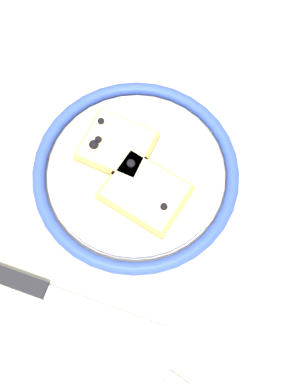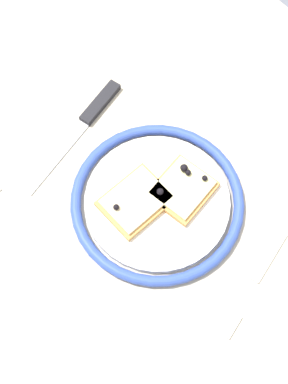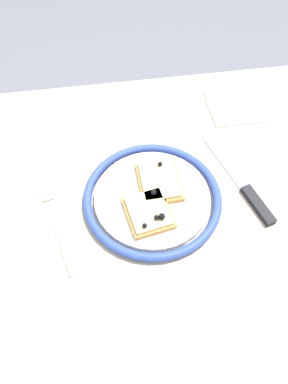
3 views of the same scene
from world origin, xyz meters
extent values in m
plane|color=slate|center=(0.00, 0.00, 0.00)|extent=(6.00, 6.00, 0.00)
cube|color=#BCB29E|center=(0.00, 0.00, 0.73)|extent=(1.02, 0.80, 0.04)
cylinder|color=#4C4742|center=(0.45, -0.34, 0.36)|extent=(0.05, 0.05, 0.71)
cylinder|color=white|center=(-0.02, 0.04, 0.76)|extent=(0.22, 0.22, 0.01)
torus|color=#334FB2|center=(-0.02, 0.04, 0.76)|extent=(0.27, 0.27, 0.02)
cube|color=#D0904C|center=(-0.03, 0.00, 0.77)|extent=(0.09, 0.10, 0.01)
cube|color=beige|center=(-0.03, 0.00, 0.78)|extent=(0.08, 0.09, 0.01)
sphere|color=black|center=(-0.01, -0.02, 0.79)|extent=(0.01, 0.01, 0.01)
sphere|color=black|center=(-0.02, -0.02, 0.78)|extent=(0.01, 0.01, 0.01)
sphere|color=black|center=(-0.04, -0.03, 0.78)|extent=(0.01, 0.01, 0.01)
cube|color=tan|center=(0.00, 0.07, 0.77)|extent=(0.08, 0.10, 0.01)
cube|color=beige|center=(0.00, 0.07, 0.78)|extent=(0.07, 0.09, 0.01)
sphere|color=black|center=(0.01, 0.10, 0.78)|extent=(0.01, 0.01, 0.01)
sphere|color=black|center=(-0.02, 0.03, 0.78)|extent=(0.01, 0.01, 0.01)
cube|color=silver|center=(0.15, 0.11, 0.75)|extent=(0.06, 0.15, 0.00)
cube|color=black|center=(0.18, -0.01, 0.76)|extent=(0.04, 0.09, 0.01)
cube|color=beige|center=(-0.19, -0.04, 0.75)|extent=(0.04, 0.11, 0.00)
cube|color=beige|center=(-0.22, 0.08, 0.75)|extent=(0.03, 0.04, 0.00)
camera|label=1|loc=(0.17, 0.18, 1.34)|focal=46.00mm
camera|label=2|loc=(-0.23, 0.25, 1.48)|focal=48.00mm
camera|label=3|loc=(-0.09, -0.31, 1.30)|focal=31.84mm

